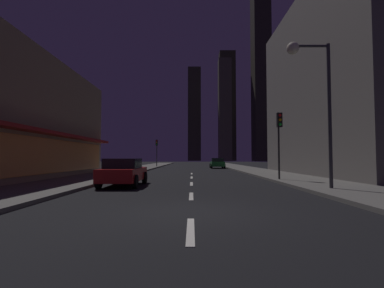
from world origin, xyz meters
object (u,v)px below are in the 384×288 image
traffic_light_near_right (279,131)px  traffic_light_far_left (157,147)px  car_parked_far (217,163)px  fire_hydrant_far_left (141,167)px  car_parked_near (124,172)px  street_lamp_right (311,78)px

traffic_light_near_right → traffic_light_far_left: bearing=112.3°
car_parked_far → fire_hydrant_far_left: size_ratio=6.48×
car_parked_near → traffic_light_far_left: size_ratio=1.01×
car_parked_near → traffic_light_near_right: traffic_light_near_right is taller
traffic_light_far_left → traffic_light_near_right: bearing=-67.7°
fire_hydrant_far_left → traffic_light_far_left: size_ratio=0.16×
traffic_light_near_right → traffic_light_far_left: size_ratio=1.00×
traffic_light_far_left → street_lamp_right: bearing=-71.2°
car_parked_far → street_lamp_right: (1.78, -27.82, 4.33)m
car_parked_far → traffic_light_near_right: traffic_light_near_right is taller
traffic_light_far_left → street_lamp_right: size_ratio=0.64×
traffic_light_far_left → fire_hydrant_far_left: bearing=-92.0°
traffic_light_near_right → street_lamp_right: 5.46m
car_parked_far → fire_hydrant_far_left: car_parked_far is taller
car_parked_far → fire_hydrant_far_left: bearing=-142.7°
street_lamp_right → car_parked_near: bearing=164.6°
car_parked_near → street_lamp_right: 10.27m
traffic_light_far_left → street_lamp_right: (10.88, -31.97, 1.87)m
car_parked_near → car_parked_far: 26.34m
traffic_light_near_right → traffic_light_far_left: (-11.00, 26.85, 0.00)m
car_parked_near → car_parked_far: same height
traffic_light_far_left → street_lamp_right: street_lamp_right is taller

